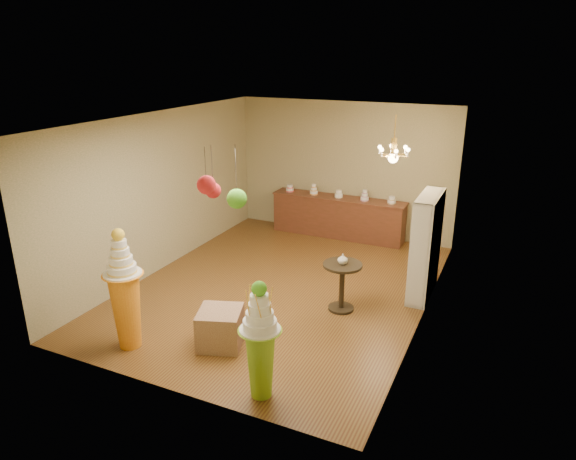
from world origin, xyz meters
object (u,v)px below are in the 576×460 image
at_px(pedestal_orange, 126,301).
at_px(sideboard, 338,216).
at_px(pedestal_green, 260,348).
at_px(round_table, 342,280).

bearing_deg(pedestal_orange, sideboard, 78.28).
bearing_deg(pedestal_green, sideboard, 100.47).
distance_m(pedestal_orange, sideboard, 5.74).
bearing_deg(pedestal_orange, pedestal_green, -5.20).
distance_m(pedestal_green, pedestal_orange, 2.25).
distance_m(pedestal_orange, round_table, 3.34).
bearing_deg(sideboard, round_table, -69.40).
bearing_deg(round_table, sideboard, 110.60).
relative_size(pedestal_green, round_table, 1.90).
height_order(pedestal_green, pedestal_orange, pedestal_orange).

